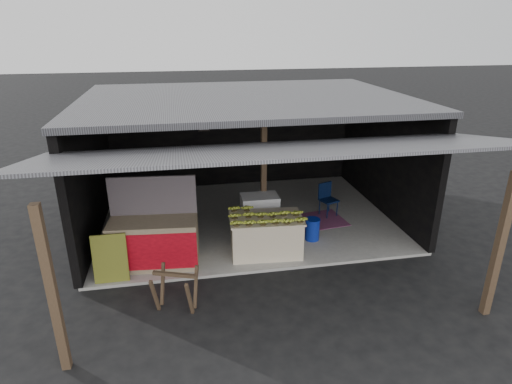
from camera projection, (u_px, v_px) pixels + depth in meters
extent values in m
plane|color=black|center=(268.00, 272.00, 8.33)|extent=(80.00, 80.00, 0.00)
cube|color=gray|center=(247.00, 218.00, 10.61)|extent=(7.00, 5.00, 0.06)
cube|color=black|center=(232.00, 136.00, 12.36)|extent=(7.00, 0.15, 2.90)
cube|color=black|center=(90.00, 169.00, 9.47)|extent=(0.15, 5.00, 2.90)
cube|color=black|center=(384.00, 153.00, 10.67)|extent=(0.15, 5.00, 2.90)
cube|color=#232326|center=(246.00, 99.00, 9.54)|extent=(7.20, 5.20, 0.12)
cube|color=#232326|center=(283.00, 150.00, 6.47)|extent=(7.40, 2.47, 0.48)
cube|color=#4C3726|center=(264.00, 169.00, 9.58)|extent=(0.12, 0.12, 2.85)
cube|color=#4C3726|center=(52.00, 292.00, 5.57)|extent=(0.12, 0.12, 2.50)
cube|color=#4C3726|center=(499.00, 247.00, 6.71)|extent=(0.12, 0.12, 2.50)
cube|color=beige|center=(266.00, 236.00, 8.79)|extent=(1.48, 0.95, 0.77)
cube|color=beige|center=(266.00, 218.00, 8.65)|extent=(1.54, 1.02, 0.04)
cube|color=white|center=(260.00, 214.00, 9.63)|extent=(0.83, 0.55, 0.91)
cube|color=navy|center=(262.00, 218.00, 9.35)|extent=(0.64, 0.02, 0.27)
cube|color=#B21414|center=(262.00, 231.00, 9.47)|extent=(0.41, 0.02, 0.09)
cube|color=#998466|center=(154.00, 243.00, 8.34)|extent=(1.74, 0.89, 0.95)
cube|color=red|center=(154.00, 252.00, 7.99)|extent=(1.68, 0.17, 0.74)
cube|color=white|center=(154.00, 252.00, 7.98)|extent=(0.57, 0.06, 0.19)
cube|color=navy|center=(151.00, 196.00, 8.31)|extent=(1.68, 0.20, 0.79)
cube|color=black|center=(110.00, 259.00, 7.79)|extent=(0.62, 0.17, 0.92)
cube|color=#4C3726|center=(155.00, 296.00, 6.99)|extent=(0.14, 0.28, 0.71)
cube|color=#4C3726|center=(190.00, 299.00, 6.90)|extent=(0.14, 0.28, 0.71)
cube|color=#4C3726|center=(163.00, 284.00, 7.31)|extent=(0.14, 0.28, 0.71)
cube|color=#4C3726|center=(196.00, 287.00, 7.23)|extent=(0.14, 0.28, 0.71)
cube|color=#4C3726|center=(174.00, 275.00, 6.99)|extent=(0.71, 0.31, 0.06)
cylinder|color=#0D2396|center=(312.00, 230.00, 9.40)|extent=(0.31, 0.31, 0.46)
cylinder|color=#091636|center=(327.00, 211.00, 10.41)|extent=(0.03, 0.03, 0.40)
cylinder|color=#091636|center=(337.00, 209.00, 10.56)|extent=(0.03, 0.03, 0.40)
cylinder|color=#091636|center=(320.00, 207.00, 10.66)|extent=(0.03, 0.03, 0.40)
cylinder|color=#091636|center=(329.00, 204.00, 10.80)|extent=(0.03, 0.03, 0.40)
cube|color=#091636|center=(329.00, 200.00, 10.54)|extent=(0.49, 0.49, 0.04)
cube|color=#091636|center=(325.00, 190.00, 10.60)|extent=(0.38, 0.17, 0.41)
cube|color=#6E1852|center=(313.00, 221.00, 10.36)|extent=(1.62, 1.18, 0.01)
cube|color=black|center=(204.00, 124.00, 11.98)|extent=(0.32, 0.03, 0.42)
cube|color=#4C4C59|center=(204.00, 124.00, 11.96)|extent=(0.26, 0.02, 0.34)
cube|color=black|center=(225.00, 122.00, 12.08)|extent=(0.32, 0.03, 0.42)
cube|color=#4C4C59|center=(225.00, 122.00, 12.06)|extent=(0.26, 0.02, 0.34)
cube|color=black|center=(249.00, 121.00, 12.19)|extent=(0.32, 0.03, 0.42)
cube|color=#4C4C59|center=(250.00, 121.00, 12.17)|extent=(0.26, 0.02, 0.34)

